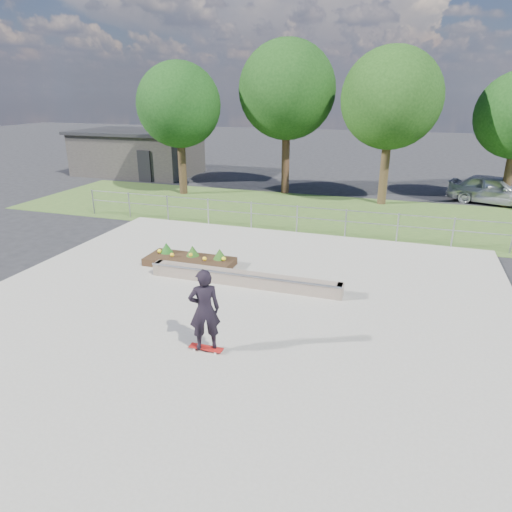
# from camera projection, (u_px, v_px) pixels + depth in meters

# --- Properties ---
(ground) EXTENTS (120.00, 120.00, 0.00)m
(ground) POSITION_uv_depth(u_px,v_px,m) (232.00, 311.00, 12.37)
(ground) COLOR black
(ground) RESTS_ON ground
(grass_verge) EXTENTS (30.00, 8.00, 0.02)m
(grass_verge) POSITION_uv_depth(u_px,v_px,m) (313.00, 213.00, 22.17)
(grass_verge) COLOR #365120
(grass_verge) RESTS_ON ground
(concrete_slab) EXTENTS (15.00, 15.00, 0.06)m
(concrete_slab) POSITION_uv_depth(u_px,v_px,m) (232.00, 310.00, 12.36)
(concrete_slab) COLOR gray
(concrete_slab) RESTS_ON ground
(fence) EXTENTS (20.06, 0.06, 1.20)m
(fence) POSITION_uv_depth(u_px,v_px,m) (297.00, 216.00, 18.79)
(fence) COLOR gray
(fence) RESTS_ON ground
(building) EXTENTS (8.40, 5.40, 3.00)m
(building) POSITION_uv_depth(u_px,v_px,m) (138.00, 152.00, 32.02)
(building) COLOR #292725
(building) RESTS_ON ground
(tree_far_left) EXTENTS (4.55, 4.55, 7.15)m
(tree_far_left) POSITION_uv_depth(u_px,v_px,m) (179.00, 105.00, 24.65)
(tree_far_left) COLOR black
(tree_far_left) RESTS_ON ground
(tree_mid_left) EXTENTS (5.25, 5.25, 8.25)m
(tree_mid_left) POSITION_uv_depth(u_px,v_px,m) (287.00, 90.00, 24.55)
(tree_mid_left) COLOR #351F15
(tree_mid_left) RESTS_ON ground
(tree_mid_right) EXTENTS (4.90, 4.90, 7.70)m
(tree_mid_right) POSITION_uv_depth(u_px,v_px,m) (391.00, 99.00, 22.17)
(tree_mid_right) COLOR #352615
(tree_mid_right) RESTS_ON ground
(grind_ledge) EXTENTS (6.00, 0.44, 0.43)m
(grind_ledge) POSITION_uv_depth(u_px,v_px,m) (244.00, 279.00, 13.82)
(grind_ledge) COLOR #69594D
(grind_ledge) RESTS_ON concrete_slab
(planter_bed) EXTENTS (3.00, 1.20, 0.61)m
(planter_bed) POSITION_uv_depth(u_px,v_px,m) (190.00, 259.00, 15.45)
(planter_bed) COLOR black
(planter_bed) RESTS_ON concrete_slab
(skateboarder) EXTENTS (0.83, 0.74, 1.99)m
(skateboarder) POSITION_uv_depth(u_px,v_px,m) (204.00, 310.00, 10.05)
(skateboarder) COLOR silver
(skateboarder) RESTS_ON concrete_slab
(parked_car) EXTENTS (4.79, 3.07, 1.52)m
(parked_car) POSITION_uv_depth(u_px,v_px,m) (494.00, 190.00, 23.72)
(parked_car) COLOR #9EA2A7
(parked_car) RESTS_ON ground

